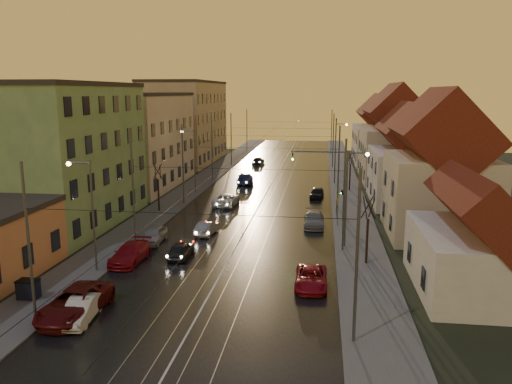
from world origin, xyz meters
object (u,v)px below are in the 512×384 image
at_px(driving_car_2, 226,200).
at_px(street_lamp_1, 350,189).
at_px(street_lamp_3, 338,143).
at_px(parked_left_1, 75,303).
at_px(parked_left_3, 154,235).
at_px(parked_right_1, 314,219).
at_px(street_lamp_0, 88,205).
at_px(traffic_light_mast, 334,176).
at_px(driving_car_1, 207,228).
at_px(parked_left_2, 130,253).
at_px(parked_right_0, 311,278).
at_px(parked_right_2, 317,193).
at_px(driving_car_0, 181,250).
at_px(dumpster, 28,290).
at_px(driving_car_3, 245,178).
at_px(driving_car_4, 258,161).
at_px(street_lamp_2, 192,155).
at_px(parked_left_0, 81,310).

bearing_deg(driving_car_2, street_lamp_1, 136.00).
relative_size(street_lamp_3, parked_left_1, 1.42).
xyz_separation_m(parked_left_3, parked_right_1, (13.31, 6.97, -0.00)).
height_order(street_lamp_0, parked_left_3, street_lamp_0).
distance_m(traffic_light_mast, driving_car_1, 13.22).
relative_size(parked_left_2, parked_left_3, 1.21).
distance_m(parked_left_1, parked_right_0, 14.48).
bearing_deg(parked_right_2, parked_left_3, -118.26).
relative_size(traffic_light_mast, driving_car_0, 1.95).
height_order(parked_left_1, dumpster, parked_left_1).
height_order(street_lamp_1, parked_right_2, street_lamp_1).
height_order(street_lamp_3, parked_left_1, street_lamp_3).
xyz_separation_m(street_lamp_0, parked_right_0, (15.39, -0.79, -4.27)).
distance_m(street_lamp_0, dumpster, 6.87).
bearing_deg(street_lamp_1, parked_right_0, -107.76).
distance_m(driving_car_2, driving_car_3, 13.60).
bearing_deg(driving_car_4, parked_right_1, 112.25).
distance_m(street_lamp_0, street_lamp_2, 28.00).
distance_m(driving_car_3, parked_right_1, 23.30).
height_order(driving_car_1, parked_right_0, parked_right_0).
height_order(parked_left_0, dumpster, parked_left_0).
bearing_deg(parked_right_2, driving_car_0, -107.54).
xyz_separation_m(driving_car_0, driving_car_3, (0.11, 31.58, 0.13)).
xyz_separation_m(driving_car_4, parked_right_2, (10.58, -27.07, -0.05)).
relative_size(parked_right_1, parked_right_2, 1.27).
distance_m(driving_car_4, parked_left_2, 52.07).
height_order(street_lamp_3, dumpster, street_lamp_3).
relative_size(street_lamp_2, driving_car_2, 1.61).
bearing_deg(street_lamp_1, traffic_light_mast, 97.91).
distance_m(street_lamp_2, traffic_light_mast, 20.89).
xyz_separation_m(parked_left_0, parked_right_1, (12.46, 21.64, 0.02)).
distance_m(street_lamp_3, driving_car_0, 42.39).
relative_size(driving_car_3, parked_left_2, 1.09).
bearing_deg(parked_left_3, street_lamp_0, -106.46).
bearing_deg(street_lamp_0, driving_car_2, 76.03).
relative_size(driving_car_3, driving_car_4, 1.34).
height_order(parked_left_0, parked_left_2, parked_left_2).
bearing_deg(parked_left_3, parked_right_0, -32.39).
distance_m(driving_car_0, dumpster, 11.41).
height_order(street_lamp_1, parked_right_1, street_lamp_1).
bearing_deg(parked_right_1, parked_left_0, -120.50).
bearing_deg(dumpster, parked_left_2, 65.34).
bearing_deg(driving_car_3, parked_left_3, 78.29).
bearing_deg(driving_car_2, parked_left_0, 88.14).
bearing_deg(street_lamp_2, driving_car_4, 79.59).
xyz_separation_m(street_lamp_1, street_lamp_3, (0.00, 36.00, 0.00)).
xyz_separation_m(driving_car_3, parked_left_2, (-3.58, -33.12, -0.06)).
distance_m(street_lamp_0, driving_car_2, 22.86).
relative_size(street_lamp_0, parked_right_0, 1.80).
relative_size(driving_car_1, driving_car_3, 0.70).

